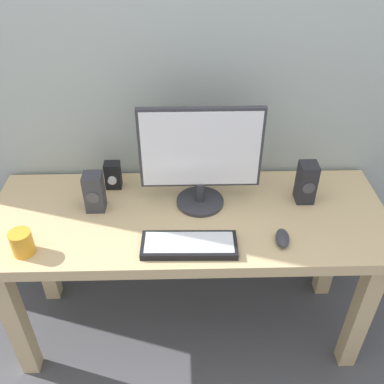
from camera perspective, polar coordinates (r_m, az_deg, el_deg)
name	(u,v)px	position (r m, az deg, el deg)	size (l,w,h in m)	color
ground_plane	(189,324)	(2.43, -0.40, -17.14)	(6.00, 6.00, 0.00)	#4C4C51
wall_back	(186,17)	(1.84, -0.84, 22.28)	(3.24, 0.04, 3.00)	#9EA8A3
desk	(188,234)	(1.93, -0.48, -5.57)	(1.73, 0.64, 0.78)	tan
monitor	(201,156)	(1.79, 1.15, 4.84)	(0.51, 0.21, 0.46)	#333338
keyboard_primary	(189,245)	(1.69, -0.36, -7.04)	(0.38, 0.15, 0.03)	black
mouse	(282,238)	(1.75, 11.94, -6.03)	(0.05, 0.11, 0.04)	#333338
speaker_right	(306,183)	(1.95, 14.96, 1.22)	(0.08, 0.09, 0.19)	#232328
speaker_left	(94,192)	(1.88, -12.86, -0.01)	(0.08, 0.08, 0.18)	#333338
audio_controller	(113,175)	(2.01, -10.47, 2.20)	(0.07, 0.07, 0.13)	black
coffee_mug	(22,243)	(1.78, -21.68, -6.30)	(0.09, 0.09, 0.10)	orange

